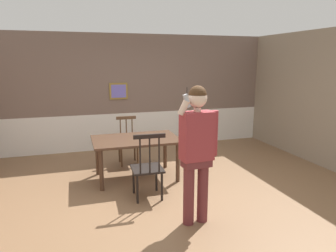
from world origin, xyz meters
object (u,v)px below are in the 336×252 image
object	(u,v)px
dining_table	(136,143)
person_figure	(197,146)
chair_by_doorway	(128,141)
chair_near_window	(148,167)

from	to	relation	value
dining_table	person_figure	distance (m)	1.86
chair_by_doorway	chair_near_window	bearing A→B (deg)	91.03
dining_table	person_figure	world-z (taller)	person_figure
dining_table	chair_near_window	distance (m)	0.89
chair_near_window	person_figure	bearing A→B (deg)	-62.33
dining_table	chair_by_doorway	size ratio (longest dim) A/B	1.58
dining_table	chair_near_window	xyz separation A→B (m)	(-0.00, -0.87, -0.15)
dining_table	chair_near_window	size ratio (longest dim) A/B	1.43
chair_by_doorway	person_figure	bearing A→B (deg)	100.17
chair_near_window	person_figure	size ratio (longest dim) A/B	0.59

